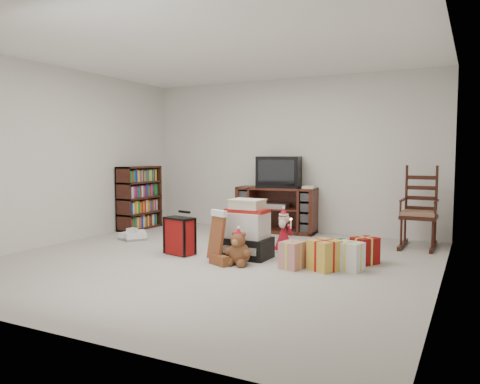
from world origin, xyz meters
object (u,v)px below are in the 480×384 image
(sneaker_pair, at_px, (132,236))
(crt_television, at_px, (279,172))
(santa_figurine, at_px, (284,235))
(gift_cluster, at_px, (332,256))
(bookshelf, at_px, (140,199))
(gift_pile, at_px, (247,233))
(tv_stand, at_px, (277,210))
(mrs_claus_figurine, at_px, (231,229))
(teddy_bear, at_px, (239,250))
(red_suitcase, at_px, (180,236))
(rocking_chair, at_px, (419,218))

(sneaker_pair, xyz_separation_m, crt_television, (1.68, 1.64, 0.93))
(santa_figurine, bearing_deg, gift_cluster, -31.73)
(bookshelf, height_order, gift_cluster, bookshelf)
(santa_figurine, xyz_separation_m, sneaker_pair, (-2.33, -0.19, -0.17))
(sneaker_pair, relative_size, crt_television, 0.57)
(crt_television, bearing_deg, santa_figurine, -76.00)
(gift_cluster, bearing_deg, crt_television, 126.44)
(gift_pile, xyz_separation_m, santa_figurine, (0.28, 0.50, -0.09))
(tv_stand, height_order, mrs_claus_figurine, tv_stand)
(teddy_bear, height_order, crt_television, crt_television)
(tv_stand, distance_m, sneaker_pair, 2.33)
(crt_television, bearing_deg, red_suitcase, -112.35)
(rocking_chair, xyz_separation_m, santa_figurine, (-1.52, -1.17, -0.17))
(sneaker_pair, bearing_deg, gift_cluster, 12.99)
(teddy_bear, relative_size, santa_figurine, 0.66)
(bookshelf, distance_m, mrs_claus_figurine, 2.09)
(rocking_chair, distance_m, santa_figurine, 1.93)
(gift_pile, bearing_deg, bookshelf, 157.26)
(tv_stand, xyz_separation_m, mrs_claus_figurine, (-0.20, -1.21, -0.16))
(santa_figurine, xyz_separation_m, mrs_claus_figurine, (-0.89, 0.22, -0.01))
(tv_stand, xyz_separation_m, bookshelf, (-2.21, -0.73, 0.15))
(tv_stand, height_order, gift_pile, tv_stand)
(rocking_chair, height_order, gift_cluster, rocking_chair)
(bookshelf, bearing_deg, santa_figurine, -13.52)
(mrs_claus_figurine, distance_m, sneaker_pair, 1.51)
(gift_cluster, bearing_deg, tv_stand, 127.39)
(tv_stand, xyz_separation_m, santa_figurine, (0.68, -1.43, -0.15))
(teddy_bear, xyz_separation_m, sneaker_pair, (-2.13, 0.69, -0.11))
(red_suitcase, bearing_deg, crt_television, 90.30)
(red_suitcase, height_order, gift_cluster, red_suitcase)
(tv_stand, distance_m, gift_pile, 1.97)
(red_suitcase, distance_m, teddy_bear, 0.93)
(mrs_claus_figurine, distance_m, gift_cluster, 1.80)
(mrs_claus_figurine, bearing_deg, bookshelf, 166.54)
(bookshelf, xyz_separation_m, sneaker_pair, (0.57, -0.89, -0.46))
(santa_figurine, height_order, sneaker_pair, santa_figurine)
(red_suitcase, bearing_deg, mrs_claus_figurine, 88.80)
(mrs_claus_figurine, xyz_separation_m, sneaker_pair, (-1.44, -0.40, -0.15))
(gift_pile, relative_size, crt_television, 0.93)
(rocking_chair, distance_m, teddy_bear, 2.69)
(bookshelf, height_order, mrs_claus_figurine, bookshelf)
(crt_television, bearing_deg, sneaker_pair, -145.96)
(red_suitcase, relative_size, gift_cluster, 0.54)
(sneaker_pair, bearing_deg, teddy_bear, 0.41)
(bookshelf, xyz_separation_m, mrs_claus_figurine, (2.01, -0.48, -0.30))
(rocking_chair, relative_size, red_suitcase, 2.08)
(tv_stand, relative_size, rocking_chair, 1.13)
(red_suitcase, xyz_separation_m, mrs_claus_figurine, (0.23, 0.94, -0.03))
(rocking_chair, height_order, teddy_bear, rocking_chair)
(tv_stand, height_order, gift_cluster, tv_stand)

